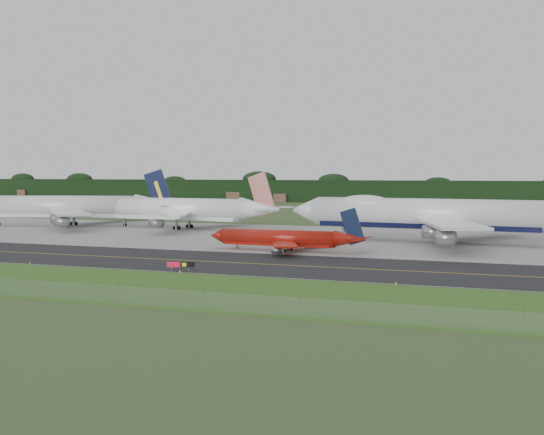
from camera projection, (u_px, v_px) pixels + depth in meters
The scene contains 16 objects.
ground at pixel (234, 260), 141.03m from camera, with size 600.00×600.00×0.00m, color #354821.
grass_verge at pixel (133, 286), 108.53m from camera, with size 400.00×30.00×0.01m, color #315D1B.
taxiway at pixel (225, 262), 137.31m from camera, with size 400.00×32.00×0.02m, color black.
apron at pixel (319, 238), 188.38m from camera, with size 400.00×78.00×0.01m, color gray.
taxiway_centreline at pixel (225, 262), 137.31m from camera, with size 400.00×0.40×0.00m, color gold.
taxiway_edge_line at pixel (184, 273), 122.92m from camera, with size 400.00×0.25×0.00m, color silver.
perimeter_fence at pixel (78, 292), 96.40m from camera, with size 320.00×0.10×320.00m.
horizon_treeline at pixel (451, 193), 394.88m from camera, with size 700.00×25.00×12.00m.
jet_ba_747 at pixel (438, 215), 175.38m from camera, with size 76.39×62.98×19.19m.
jet_red_737 at pixel (286, 239), 156.76m from camera, with size 34.53×28.23×9.34m.
jet_navy_gold at pixel (69, 207), 228.96m from camera, with size 65.89×55.96×17.38m.
jet_star_tail at pixel (182, 210), 218.16m from camera, with size 62.74×52.37×16.54m.
taxiway_sign at pixel (181, 265), 124.83m from camera, with size 4.41×1.61×1.53m.
edge_marker_left at pixel (30, 264), 133.02m from camera, with size 0.16×0.16×0.50m, color yellow.
edge_marker_center at pixel (180, 272), 122.08m from camera, with size 0.16×0.16×0.50m, color yellow.
edge_marker_right at pixel (396, 284), 109.16m from camera, with size 0.16×0.16×0.50m, color yellow.
Camera 1 is at (58.13, -127.90, 16.29)m, focal length 50.00 mm.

